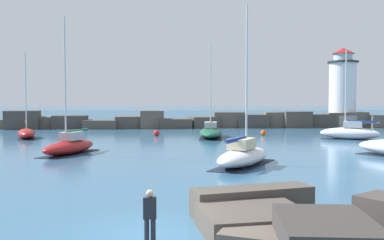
{
  "coord_description": "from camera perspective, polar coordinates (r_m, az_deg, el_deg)",
  "views": [
    {
      "loc": [
        0.47,
        -12.54,
        3.99
      ],
      "look_at": [
        2.68,
        27.09,
        2.21
      ],
      "focal_mm": 40.0,
      "sensor_mm": 36.0,
      "label": 1
    }
  ],
  "objects": [
    {
      "name": "ground_plane",
      "position": [
        13.17,
        -5.26,
        -15.07
      ],
      "size": [
        600.0,
        600.0,
        0.0
      ],
      "primitive_type": "plane",
      "color": "#336084"
    },
    {
      "name": "open_sea_beyond",
      "position": [
        123.5,
        -3.41,
        0.72
      ],
      "size": [
        400.0,
        116.0,
        0.01
      ],
      "color": "#235175",
      "rests_on": "ground"
    },
    {
      "name": "breakwater_jetty",
      "position": [
        63.46,
        -1.5,
        -0.13
      ],
      "size": [
        65.06,
        7.14,
        2.59
      ],
      "color": "#383330",
      "rests_on": "ground"
    },
    {
      "name": "lighthouse",
      "position": [
        69.63,
        19.43,
        3.39
      ],
      "size": [
        5.38,
        5.38,
        12.1
      ],
      "color": "gray",
      "rests_on": "ground"
    },
    {
      "name": "foreground_rocks",
      "position": [
        12.48,
        13.96,
        -13.79
      ],
      "size": [
        16.34,
        7.58,
        1.3
      ],
      "color": "#4C443D",
      "rests_on": "ground"
    },
    {
      "name": "sailboat_moored_1",
      "position": [
        48.74,
        -21.21,
        -1.63
      ],
      "size": [
        3.39,
        5.66,
        9.07
      ],
      "color": "maroon",
      "rests_on": "ground"
    },
    {
      "name": "sailboat_moored_2",
      "position": [
        33.55,
        -16.0,
        -3.29
      ],
      "size": [
        3.86,
        6.57,
        10.15
      ],
      "color": "maroon",
      "rests_on": "ground"
    },
    {
      "name": "sailboat_moored_3",
      "position": [
        46.4,
        2.49,
        -1.59
      ],
      "size": [
        3.26,
        8.11,
        9.97
      ],
      "color": "#195138",
      "rests_on": "ground"
    },
    {
      "name": "sailboat_moored_4",
      "position": [
        47.16,
        20.31,
        -1.56
      ],
      "size": [
        6.05,
        4.42,
        9.28
      ],
      "color": "white",
      "rests_on": "ground"
    },
    {
      "name": "sailboat_moored_5",
      "position": [
        26.67,
        6.86,
        -4.67
      ],
      "size": [
        5.23,
        6.93,
        9.95
      ],
      "color": "white",
      "rests_on": "ground"
    },
    {
      "name": "mooring_buoy_orange_near",
      "position": [
        50.08,
        9.49,
        -1.68
      ],
      "size": [
        0.62,
        0.62,
        0.82
      ],
      "color": "#EA5914",
      "rests_on": "ground"
    },
    {
      "name": "mooring_buoy_far_side",
      "position": [
        48.63,
        -4.75,
        -1.75
      ],
      "size": [
        0.67,
        0.67,
        0.87
      ],
      "color": "red",
      "rests_on": "ground"
    },
    {
      "name": "person_on_rocks",
      "position": [
        12.1,
        -5.64,
        -12.45
      ],
      "size": [
        0.36,
        0.22,
        1.55
      ],
      "color": "#282833",
      "rests_on": "ground"
    }
  ]
}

